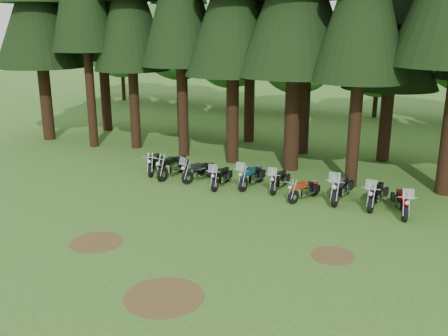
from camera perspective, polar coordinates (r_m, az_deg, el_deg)
The scene contains 20 objects.
ground at distance 17.64m, azimuth -2.56°, elevation -7.81°, with size 120.00×120.00×0.00m, color #346123.
pine_back_4 at distance 27.67m, azimuth 19.13°, elevation 17.55°, with size 4.94×4.94×13.78m.
decid_0 at distance 49.46m, azimuth -11.56°, elevation 14.34°, with size 8.00×7.78×10.00m.
decid_1 at distance 46.46m, azimuth -4.95°, elevation 14.42°, with size 7.91×7.69×9.88m.
decid_2 at distance 43.02m, azimuth 0.92°, elevation 13.18°, with size 6.72×6.53×8.40m.
decid_3 at distance 41.29m, azimuth 8.51°, elevation 12.27°, with size 6.12×5.95×7.65m.
decid_4 at distance 41.03m, azimuth 17.59°, elevation 11.49°, with size 5.93×5.76×7.41m.
dirt_patch_0 at distance 17.72m, azimuth -14.37°, elevation -8.20°, with size 1.80×1.80×0.01m, color #4C3D1E.
dirt_patch_1 at distance 16.62m, azimuth 12.29°, elevation -9.75°, with size 1.40×1.40×0.01m, color #4C3D1E.
dirt_patch_2 at distance 14.13m, azimuth -6.85°, elevation -14.39°, with size 2.20×2.20×0.01m, color #4C3D1E.
motorcycle_0 at distance 25.13m, azimuth -8.00°, elevation 0.51°, with size 0.95×2.10×0.90m.
motorcycle_1 at distance 24.29m, azimuth -5.87°, elevation 0.14°, with size 0.40×2.43×0.99m.
motorcycle_2 at distance 23.59m, azimuth -2.84°, elevation -0.41°, with size 0.99×2.10×1.35m.
motorcycle_3 at distance 22.69m, azimuth -0.40°, elevation -1.09°, with size 0.49×2.10×1.32m.
motorcycle_4 at distance 22.70m, azimuth 3.13°, elevation -1.01°, with size 0.48×2.26×1.42m.
motorcycle_5 at distance 22.34m, azimuth 6.27°, elevation -1.47°, with size 0.40×2.09×1.32m.
motorcycle_6 at distance 21.28m, azimuth 9.16°, elevation -2.58°, with size 0.84×1.86×0.80m.
motorcycle_7 at distance 21.45m, azimuth 13.18°, elevation -2.33°, with size 0.46×2.46×1.55m.
motorcycle_8 at distance 21.13m, azimuth 16.97°, elevation -3.01°, with size 0.46×2.30×1.44m.
motorcycle_9 at distance 20.61m, azimuth 19.67°, elevation -3.79°, with size 0.86×2.19×1.39m.
Camera 1 is at (7.75, -14.15, 7.14)m, focal length 40.00 mm.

